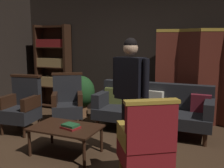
{
  "coord_description": "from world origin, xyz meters",
  "views": [
    {
      "loc": [
        1.64,
        -3.12,
        1.65
      ],
      "look_at": [
        0.0,
        0.8,
        0.95
      ],
      "focal_mm": 41.34,
      "sensor_mm": 36.0,
      "label": 1
    }
  ],
  "objects_px": {
    "armchair_gilt_accent": "(146,143)",
    "armchair_wing_right": "(22,105)",
    "coffee_table": "(66,130)",
    "armchair_wing_left": "(68,102)",
    "bookshelf": "(54,66)",
    "book_red_leather": "(71,127)",
    "potted_plant": "(81,93)",
    "folding_screen": "(199,76)",
    "book_green_cloth": "(70,125)",
    "velvet_couch": "(153,107)",
    "standing_figure": "(130,87)"
  },
  "relations": [
    {
      "from": "coffee_table",
      "to": "armchair_wing_left",
      "type": "xyz_separation_m",
      "value": [
        -0.68,
        1.12,
        0.12
      ]
    },
    {
      "from": "velvet_couch",
      "to": "potted_plant",
      "type": "relative_size",
      "value": 2.34
    },
    {
      "from": "velvet_couch",
      "to": "book_green_cloth",
      "type": "relative_size",
      "value": 9.67
    },
    {
      "from": "armchair_gilt_accent",
      "to": "armchair_wing_right",
      "type": "bearing_deg",
      "value": 161.64
    },
    {
      "from": "armchair_gilt_accent",
      "to": "velvet_couch",
      "type": "bearing_deg",
      "value": 101.26
    },
    {
      "from": "folding_screen",
      "to": "book_red_leather",
      "type": "bearing_deg",
      "value": -124.71
    },
    {
      "from": "coffee_table",
      "to": "potted_plant",
      "type": "relative_size",
      "value": 1.1
    },
    {
      "from": "armchair_gilt_accent",
      "to": "book_red_leather",
      "type": "xyz_separation_m",
      "value": [
        -1.19,
        0.28,
        -0.06
      ]
    },
    {
      "from": "book_red_leather",
      "to": "coffee_table",
      "type": "bearing_deg",
      "value": 161.94
    },
    {
      "from": "velvet_couch",
      "to": "armchair_wing_right",
      "type": "xyz_separation_m",
      "value": [
        -2.22,
        -0.96,
        0.04
      ]
    },
    {
      "from": "armchair_wing_left",
      "to": "standing_figure",
      "type": "relative_size",
      "value": 0.61
    },
    {
      "from": "bookshelf",
      "to": "coffee_table",
      "type": "height_order",
      "value": "bookshelf"
    },
    {
      "from": "armchair_wing_right",
      "to": "standing_figure",
      "type": "bearing_deg",
      "value": -7.0
    },
    {
      "from": "velvet_couch",
      "to": "armchair_wing_left",
      "type": "height_order",
      "value": "armchair_wing_left"
    },
    {
      "from": "armchair_gilt_accent",
      "to": "book_green_cloth",
      "type": "height_order",
      "value": "armchair_gilt_accent"
    },
    {
      "from": "armchair_wing_right",
      "to": "standing_figure",
      "type": "height_order",
      "value": "standing_figure"
    },
    {
      "from": "coffee_table",
      "to": "book_green_cloth",
      "type": "bearing_deg",
      "value": -18.06
    },
    {
      "from": "velvet_couch",
      "to": "book_red_leather",
      "type": "bearing_deg",
      "value": -118.45
    },
    {
      "from": "book_red_leather",
      "to": "bookshelf",
      "type": "bearing_deg",
      "value": 129.48
    },
    {
      "from": "armchair_wing_left",
      "to": "standing_figure",
      "type": "distance_m",
      "value": 1.86
    },
    {
      "from": "potted_plant",
      "to": "bookshelf",
      "type": "bearing_deg",
      "value": 157.92
    },
    {
      "from": "potted_plant",
      "to": "armchair_wing_left",
      "type": "bearing_deg",
      "value": -81.57
    },
    {
      "from": "armchair_gilt_accent",
      "to": "standing_figure",
      "type": "height_order",
      "value": "standing_figure"
    },
    {
      "from": "folding_screen",
      "to": "coffee_table",
      "type": "distance_m",
      "value": 2.83
    },
    {
      "from": "velvet_couch",
      "to": "armchair_wing_left",
      "type": "bearing_deg",
      "value": -166.93
    },
    {
      "from": "armchair_wing_right",
      "to": "book_red_leather",
      "type": "xyz_separation_m",
      "value": [
        1.39,
        -0.58,
        -0.06
      ]
    },
    {
      "from": "armchair_wing_left",
      "to": "potted_plant",
      "type": "bearing_deg",
      "value": 98.43
    },
    {
      "from": "coffee_table",
      "to": "armchair_gilt_accent",
      "type": "relative_size",
      "value": 0.96
    },
    {
      "from": "standing_figure",
      "to": "velvet_couch",
      "type": "bearing_deg",
      "value": 88.22
    },
    {
      "from": "armchair_gilt_accent",
      "to": "potted_plant",
      "type": "bearing_deg",
      "value": 133.96
    },
    {
      "from": "armchair_gilt_accent",
      "to": "potted_plant",
      "type": "relative_size",
      "value": 1.15
    },
    {
      "from": "folding_screen",
      "to": "book_green_cloth",
      "type": "bearing_deg",
      "value": -124.71
    },
    {
      "from": "standing_figure",
      "to": "potted_plant",
      "type": "height_order",
      "value": "standing_figure"
    },
    {
      "from": "armchair_gilt_accent",
      "to": "armchair_wing_right",
      "type": "height_order",
      "value": "same"
    },
    {
      "from": "armchair_wing_left",
      "to": "book_red_leather",
      "type": "height_order",
      "value": "armchair_wing_left"
    },
    {
      "from": "velvet_couch",
      "to": "armchair_wing_right",
      "type": "relative_size",
      "value": 2.04
    },
    {
      "from": "potted_plant",
      "to": "book_red_leather",
      "type": "xyz_separation_m",
      "value": [
        0.88,
        -1.87,
        -0.09
      ]
    },
    {
      "from": "armchair_gilt_accent",
      "to": "armchair_wing_right",
      "type": "distance_m",
      "value": 2.72
    },
    {
      "from": "folding_screen",
      "to": "book_red_leather",
      "type": "relative_size",
      "value": 7.73
    },
    {
      "from": "potted_plant",
      "to": "book_green_cloth",
      "type": "relative_size",
      "value": 4.14
    },
    {
      "from": "armchair_wing_right",
      "to": "book_red_leather",
      "type": "height_order",
      "value": "armchair_wing_right"
    },
    {
      "from": "armchair_wing_left",
      "to": "potted_plant",
      "type": "relative_size",
      "value": 1.15
    },
    {
      "from": "folding_screen",
      "to": "book_red_leather",
      "type": "xyz_separation_m",
      "value": [
        -1.55,
        -2.24,
        -0.55
      ]
    },
    {
      "from": "armchair_gilt_accent",
      "to": "book_red_leather",
      "type": "bearing_deg",
      "value": 166.73
    },
    {
      "from": "potted_plant",
      "to": "book_red_leather",
      "type": "relative_size",
      "value": 3.69
    },
    {
      "from": "book_red_leather",
      "to": "folding_screen",
      "type": "bearing_deg",
      "value": 55.29
    },
    {
      "from": "coffee_table",
      "to": "velvet_couch",
      "type": "bearing_deg",
      "value": 58.1
    },
    {
      "from": "armchair_gilt_accent",
      "to": "book_green_cloth",
      "type": "relative_size",
      "value": 4.74
    },
    {
      "from": "bookshelf",
      "to": "book_red_leather",
      "type": "relative_size",
      "value": 8.34
    },
    {
      "from": "folding_screen",
      "to": "book_green_cloth",
      "type": "height_order",
      "value": "folding_screen"
    }
  ]
}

